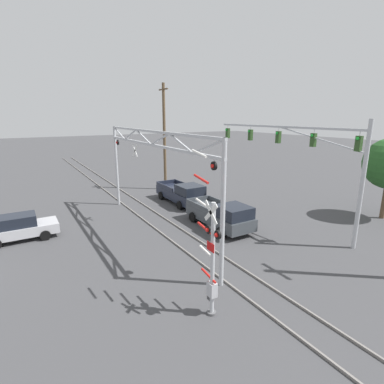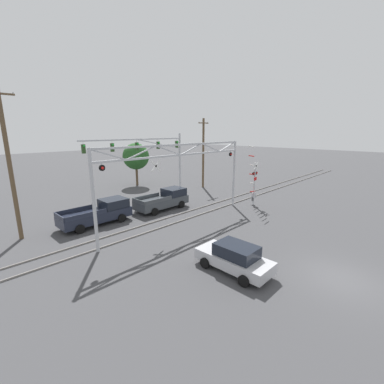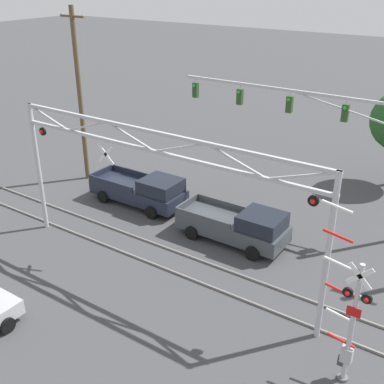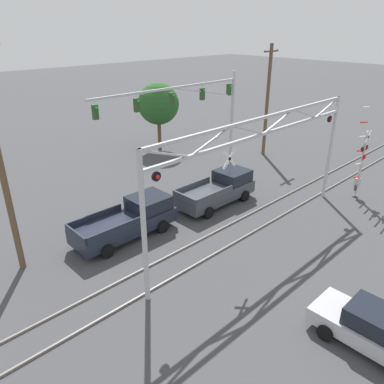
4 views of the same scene
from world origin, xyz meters
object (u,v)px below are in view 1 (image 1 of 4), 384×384
crossing_gantry (152,159)px  traffic_signal_span (308,151)px  crossing_signal_mast (211,259)px  pickup_truck_lead (222,215)px  sedan_waiting (19,227)px  pickup_truck_following (182,193)px  utility_pole_left (164,137)px

crossing_gantry → traffic_signal_span: traffic_signal_span is taller
crossing_signal_mast → pickup_truck_lead: bearing=140.8°
traffic_signal_span → sedan_waiting: size_ratio=2.96×
traffic_signal_span → crossing_gantry: bearing=-116.9°
crossing_gantry → pickup_truck_lead: 5.95m
sedan_waiting → pickup_truck_lead: bearing=67.7°
traffic_signal_span → pickup_truck_following: (-9.18, -4.01, -4.26)m
crossing_signal_mast → traffic_signal_span: 11.50m
utility_pole_left → crossing_signal_mast: bearing=-21.3°
crossing_signal_mast → pickup_truck_following: 14.86m
pickup_truck_lead → pickup_truck_following: (-6.41, 0.59, 0.00)m
crossing_signal_mast → sedan_waiting: 13.29m
traffic_signal_span → utility_pole_left: bearing=-168.5°
crossing_gantry → sedan_waiting: bearing=-112.5°
crossing_gantry → sedan_waiting: size_ratio=3.48×
crossing_gantry → pickup_truck_following: crossing_gantry is taller
pickup_truck_following → crossing_signal_mast: bearing=-25.2°
crossing_signal_mast → utility_pole_left: size_ratio=0.59×
crossing_gantry → sedan_waiting: (-3.11, -7.50, -4.00)m
crossing_gantry → utility_pole_left: bearing=150.1°
crossing_signal_mast → utility_pole_left: utility_pole_left is taller
pickup_truck_following → sedan_waiting: 12.39m
crossing_signal_mast → traffic_signal_span: bearing=112.2°
crossing_signal_mast → pickup_truck_following: crossing_signal_mast is taller
sedan_waiting → crossing_gantry: bearing=67.5°
traffic_signal_span → utility_pole_left: size_ratio=1.21×
crossing_signal_mast → utility_pole_left: bearing=158.7°
pickup_truck_following → sedan_waiting: size_ratio=1.33×
pickup_truck_following → pickup_truck_lead: bearing=-5.2°
pickup_truck_lead → sedan_waiting: (-4.78, -11.69, -0.13)m
crossing_gantry → pickup_truck_lead: (1.68, 4.19, -3.87)m
traffic_signal_span → sedan_waiting: traffic_signal_span is taller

